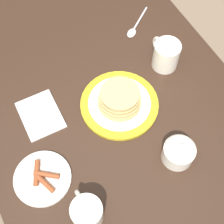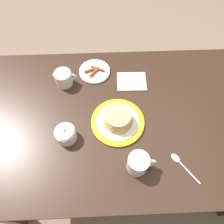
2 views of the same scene
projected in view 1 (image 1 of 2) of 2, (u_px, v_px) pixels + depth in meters
name	position (u px, v px, depth m)	size (l,w,h in m)	color
ground_plane	(108.00, 175.00, 1.70)	(8.00, 8.00, 0.00)	#7A6651
dining_table	(107.00, 118.00, 1.16)	(1.45, 0.81, 0.74)	#332116
pancake_plate	(120.00, 101.00, 1.02)	(0.24, 0.24, 0.07)	gold
side_plate_bacon	(43.00, 178.00, 0.93)	(0.16, 0.16, 0.02)	silver
coffee_mug	(166.00, 54.00, 1.07)	(0.12, 0.08, 0.09)	silver
creamer_pitcher	(87.00, 213.00, 0.85)	(0.12, 0.08, 0.09)	silver
sugar_bowl	(179.00, 152.00, 0.93)	(0.09, 0.09, 0.08)	silver
napkin	(40.00, 115.00, 1.02)	(0.15, 0.11, 0.01)	white
spoon	(135.00, 28.00, 1.18)	(0.10, 0.13, 0.01)	silver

